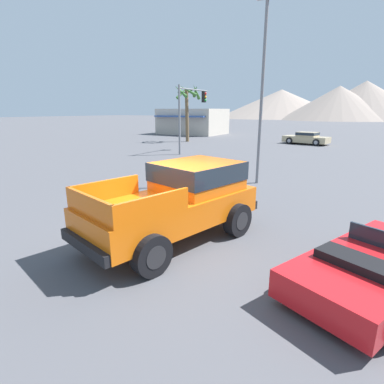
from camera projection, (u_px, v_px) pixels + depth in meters
ground_plane at (165, 241)px, 7.89m from camera, size 320.00×320.00×0.00m
orange_pickup_truck at (181, 197)px, 7.91m from camera, size 3.21×5.31×1.98m
red_convertible_car at (373, 268)px, 5.71m from camera, size 3.12×4.40×1.04m
parked_car_tan at (306, 138)px, 30.45m from camera, size 4.64×2.59×1.22m
traffic_light_main at (192, 106)px, 23.94m from camera, size 0.38×4.39×5.19m
street_lamp_post at (263, 76)px, 13.00m from camera, size 0.90×0.24×7.96m
palm_tree_tall at (188, 99)px, 31.94m from camera, size 2.77×2.82×6.02m
storefront_building at (193, 121)px, 43.46m from camera, size 8.75×7.11×3.56m
distant_mountain_range at (368, 102)px, 109.10m from camera, size 144.88×65.17×13.77m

